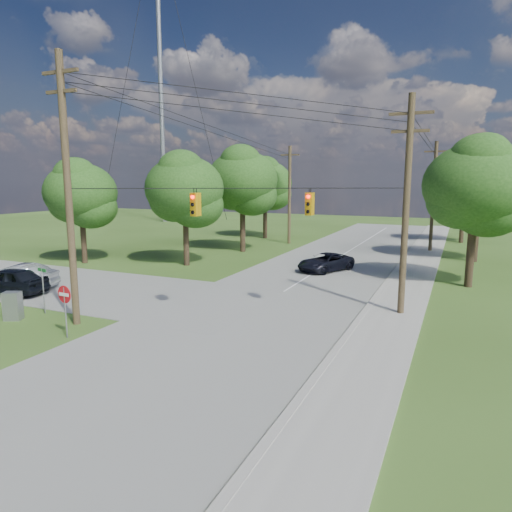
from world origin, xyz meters
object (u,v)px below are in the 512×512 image
at_px(pole_ne, 406,204).
at_px(control_cabinet, 13,306).
at_px(do_not_enter_sign, 65,300).
at_px(pole_north_w, 289,194).
at_px(pole_north_e, 433,196).
at_px(car_main_north, 326,262).
at_px(car_cross_silver, 17,277).
at_px(pole_sw, 68,188).
at_px(car_cross_dark, 9,281).

bearing_deg(pole_ne, control_cabinet, -153.38).
relative_size(control_cabinet, do_not_enter_sign, 0.60).
bearing_deg(pole_north_w, pole_ne, -57.71).
bearing_deg(control_cabinet, do_not_enter_sign, -36.01).
bearing_deg(pole_north_e, car_main_north, -116.28).
relative_size(pole_ne, control_cabinet, 7.74).
height_order(pole_north_w, car_main_north, pole_north_w).
bearing_deg(pole_north_w, car_cross_silver, -106.73).
bearing_deg(car_cross_silver, pole_sw, 48.01).
xyz_separation_m(pole_sw, pole_ne, (13.50, 7.60, -0.76)).
bearing_deg(pole_ne, car_cross_dark, -166.50).
bearing_deg(pole_sw, car_cross_dark, 161.97).
xyz_separation_m(pole_ne, car_cross_dark, (-21.20, -5.09, -4.64)).
height_order(pole_north_e, car_cross_dark, pole_north_e).
distance_m(pole_north_w, control_cabinet, 30.82).
xyz_separation_m(pole_sw, pole_north_w, (-0.40, 29.60, -1.10)).
bearing_deg(do_not_enter_sign, car_cross_silver, 155.54).
distance_m(pole_north_e, car_cross_dark, 34.67).
height_order(pole_ne, pole_north_e, pole_ne).
xyz_separation_m(pole_north_w, do_not_enter_sign, (1.50, -31.21, -3.47)).
height_order(pole_sw, do_not_enter_sign, pole_sw).
bearing_deg(pole_north_w, control_cabinet, -95.28).
height_order(pole_north_e, car_main_north, pole_north_e).
relative_size(pole_north_w, control_cabinet, 7.38).
bearing_deg(pole_north_e, control_cabinet, -118.81).
distance_m(pole_north_e, car_main_north, 15.03).
bearing_deg(do_not_enter_sign, pole_north_w, 96.71).
height_order(car_cross_silver, car_main_north, car_cross_silver).
xyz_separation_m(pole_sw, control_cabinet, (-3.21, -0.77, -5.55)).
distance_m(pole_ne, do_not_enter_sign, 15.91).
distance_m(car_main_north, control_cabinet, 20.34).
relative_size(pole_sw, pole_north_e, 1.20).
bearing_deg(pole_sw, do_not_enter_sign, -55.73).
distance_m(pole_sw, pole_north_w, 29.62).
bearing_deg(control_cabinet, car_main_north, 34.46).
distance_m(pole_sw, control_cabinet, 6.46).
bearing_deg(pole_north_w, pole_north_e, 0.00).
xyz_separation_m(car_cross_dark, do_not_enter_sign, (8.80, -4.12, 0.83)).
distance_m(car_cross_silver, control_cabinet, 6.59).
relative_size(pole_north_e, control_cabinet, 7.38).
xyz_separation_m(pole_sw, car_cross_dark, (-7.70, 2.51, -5.40)).
bearing_deg(pole_north_e, car_cross_dark, -128.05).
bearing_deg(pole_north_e, pole_sw, -114.52).
relative_size(car_cross_dark, control_cabinet, 3.44).
height_order(pole_north_w, do_not_enter_sign, pole_north_w).
relative_size(pole_ne, do_not_enter_sign, 4.64).
xyz_separation_m(car_cross_silver, car_main_north, (15.40, 13.28, -0.13)).
distance_m(car_cross_dark, car_cross_silver, 1.09).
bearing_deg(car_cross_silver, pole_north_e, 120.92).
xyz_separation_m(car_main_north, control_cabinet, (-10.35, -17.50, 0.01)).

